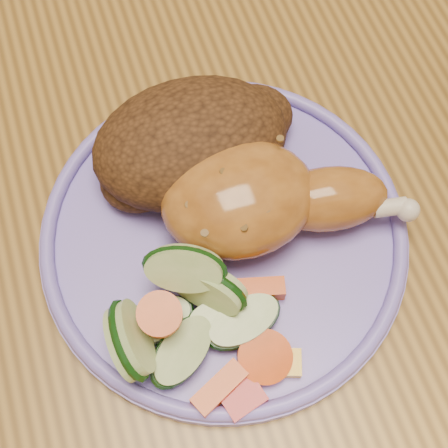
{
  "coord_description": "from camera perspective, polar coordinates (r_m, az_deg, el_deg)",
  "views": [
    {
      "loc": [
        -0.1,
        -0.26,
        1.16
      ],
      "look_at": [
        -0.04,
        -0.1,
        0.78
      ],
      "focal_mm": 50.0,
      "sensor_mm": 36.0,
      "label": 1
    }
  ],
  "objects": [
    {
      "name": "dining_table",
      "position": [
        0.56,
        1.0,
        5.31
      ],
      "size": [
        0.9,
        1.4,
        0.75
      ],
      "color": "olive",
      "rests_on": "ground"
    },
    {
      "name": "plate",
      "position": [
        0.44,
        0.0,
        -1.12
      ],
      "size": [
        0.26,
        0.26,
        0.01
      ],
      "primitive_type": "cylinder",
      "color": "#7D6ACF",
      "rests_on": "dining_table"
    },
    {
      "name": "rice_pilaf",
      "position": [
        0.44,
        -2.75,
        7.5
      ],
      "size": [
        0.15,
        0.1,
        0.06
      ],
      "color": "#452711",
      "rests_on": "plate"
    },
    {
      "name": "ground",
      "position": [
        1.19,
        0.48,
        -10.63
      ],
      "size": [
        4.0,
        4.0,
        0.0
      ],
      "primitive_type": "plane",
      "color": "brown",
      "rests_on": "ground"
    },
    {
      "name": "vegetable_pile",
      "position": [
        0.39,
        -2.51,
        -8.82
      ],
      "size": [
        0.13,
        0.12,
        0.06
      ],
      "color": "#A50A05",
      "rests_on": "plate"
    },
    {
      "name": "chicken_leg",
      "position": [
        0.41,
        3.39,
        2.33
      ],
      "size": [
        0.17,
        0.09,
        0.06
      ],
      "color": "#AE6924",
      "rests_on": "plate"
    },
    {
      "name": "plate_rim",
      "position": [
        0.43,
        0.0,
        -0.55
      ],
      "size": [
        0.25,
        0.25,
        0.01
      ],
      "primitive_type": "torus",
      "color": "#7D6ACF",
      "rests_on": "plate"
    }
  ]
}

